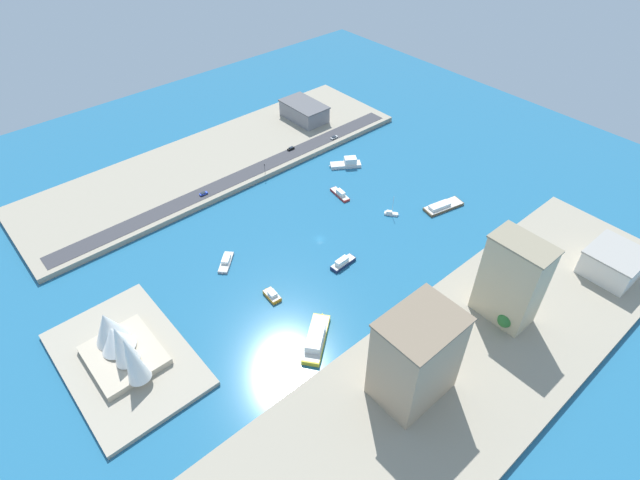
{
  "coord_description": "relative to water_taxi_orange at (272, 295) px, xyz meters",
  "views": [
    {
      "loc": [
        -147.01,
        127.48,
        171.16
      ],
      "look_at": [
        -2.19,
        1.64,
        1.68
      ],
      "focal_mm": 28.31,
      "sensor_mm": 36.0,
      "label": 1
    }
  ],
  "objects": [
    {
      "name": "barge_flat_brown",
      "position": [
        -8.82,
        -110.77,
        -0.1
      ],
      "size": [
        12.32,
        24.31,
        3.41
      ],
      "color": "brown",
      "rests_on": "ground_plane"
    },
    {
      "name": "ferry_yellow_fast",
      "position": [
        -32.08,
        1.27,
        0.95
      ],
      "size": [
        21.62,
        24.67,
        5.87
      ],
      "color": "yellow",
      "rests_on": "ground_plane"
    },
    {
      "name": "yacht_sleek_gray",
      "position": [
        32.43,
        3.55,
        -0.26
      ],
      "size": [
        13.33,
        13.75,
        3.02
      ],
      "color": "#999EA3",
      "rests_on": "ground_plane"
    },
    {
      "name": "opera_landmark",
      "position": [
        11.79,
        65.05,
        8.97
      ],
      "size": [
        36.74,
        26.53,
        23.85
      ],
      "color": "#BCAD93",
      "rests_on": "peninsula_point"
    },
    {
      "name": "ferry_white_commuter",
      "position": [
        56.35,
        -99.84,
        0.75
      ],
      "size": [
        15.37,
        18.87,
        5.88
      ],
      "color": "silver",
      "rests_on": "ground_plane"
    },
    {
      "name": "quay_west",
      "position": [
        -80.28,
        -42.58,
        0.15
      ],
      "size": [
        70.0,
        240.0,
        3.03
      ],
      "primitive_type": "cube",
      "color": "#9E937F",
      "rests_on": "ground_plane"
    },
    {
      "name": "quay_east",
      "position": [
        112.41,
        -42.58,
        0.15
      ],
      "size": [
        70.0,
        240.0,
        3.03
      ],
      "primitive_type": "cube",
      "color": "#9E937F",
      "rests_on": "ground_plane"
    },
    {
      "name": "hotel_broad_white",
      "position": [
        -93.53,
        -126.99,
        8.23
      ],
      "size": [
        22.95,
        24.24,
        13.06
      ],
      "color": "silver",
      "rests_on": "quay_west"
    },
    {
      "name": "warehouse_low_gray",
      "position": [
        116.03,
        -115.32,
        7.31
      ],
      "size": [
        32.62,
        19.68,
        11.23
      ],
      "color": "gray",
      "rests_on": "quay_east"
    },
    {
      "name": "suv_black",
      "position": [
        89.98,
        -82.7,
        2.6
      ],
      "size": [
        1.87,
        4.88,
        1.6
      ],
      "color": "black",
      "rests_on": "road_strip"
    },
    {
      "name": "peninsula_point",
      "position": [
        11.12,
        65.05,
        -0.36
      ],
      "size": [
        68.75,
        45.15,
        2.0
      ],
      "primitive_type": "cube",
      "color": "#A89E89",
      "rests_on": "ground_plane"
    },
    {
      "name": "traffic_light_waterfront",
      "position": [
        79.06,
        -54.46,
        6.01
      ],
      "size": [
        0.36,
        0.36,
        6.5
      ],
      "color": "black",
      "rests_on": "quay_east"
    },
    {
      "name": "tugboat_red",
      "position": [
        36.8,
        -75.89,
        -0.09
      ],
      "size": [
        15.62,
        6.0,
        3.69
      ],
      "color": "red",
      "rests_on": "ground_plane"
    },
    {
      "name": "van_white",
      "position": [
        82.37,
        -112.66,
        2.56
      ],
      "size": [
        2.16,
        5.03,
        1.49
      ],
      "color": "black",
      "rests_on": "road_strip"
    },
    {
      "name": "hatchback_blue",
      "position": [
        84.52,
        -15.79,
        2.58
      ],
      "size": [
        2.11,
        4.61,
        1.52
      ],
      "color": "black",
      "rests_on": "road_strip"
    },
    {
      "name": "patrol_launch_navy",
      "position": [
        -5.71,
        -38.67,
        0.2
      ],
      "size": [
        5.13,
        15.07,
        4.28
      ],
      "color": "#1E284C",
      "rests_on": "ground_plane"
    },
    {
      "name": "sailboat_small_white",
      "position": [
        5.74,
        -85.01,
        -0.35
      ],
      "size": [
        7.69,
        6.35,
        12.22
      ],
      "color": "white",
      "rests_on": "ground_plane"
    },
    {
      "name": "park_tree_cluster",
      "position": [
        -79.15,
        -65.97,
        7.36
      ],
      "size": [
        7.77,
        15.88,
        9.24
      ],
      "color": "brown",
      "rests_on": "quay_west"
    },
    {
      "name": "water_taxi_orange",
      "position": [
        0.0,
        0.0,
        0.0
      ],
      "size": [
        10.64,
        5.2,
        3.7
      ],
      "color": "orange",
      "rests_on": "ground_plane"
    },
    {
      "name": "ground_plane",
      "position": [
        16.07,
        -42.58,
        -1.36
      ],
      "size": [
        440.0,
        440.0,
        0.0
      ],
      "primitive_type": "plane",
      "color": "#23668E"
    },
    {
      "name": "office_block_beige",
      "position": [
        -74.55,
        -67.39,
        22.06
      ],
      "size": [
        24.54,
        14.8,
        40.72
      ],
      "color": "#C6B793",
      "rests_on": "quay_west"
    },
    {
      "name": "road_strip",
      "position": [
        86.12,
        -42.58,
        1.74
      ],
      "size": [
        10.93,
        228.0,
        0.15
      ],
      "primitive_type": "cube",
      "color": "#38383D",
      "rests_on": "quay_east"
    },
    {
      "name": "apartment_midrise_tan",
      "position": [
        -73.42,
        -9.89,
        21.31
      ],
      "size": [
        21.68,
        28.69,
        39.22
      ],
      "color": "tan",
      "rests_on": "quay_west"
    }
  ]
}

